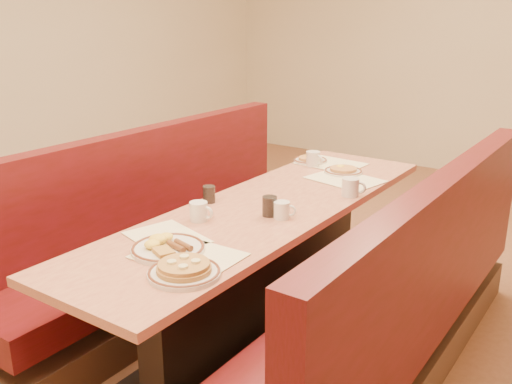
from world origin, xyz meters
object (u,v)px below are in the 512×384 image
Objects in this scene: booth_right at (396,313)px; coffee_mug_a at (282,210)px; coffee_mug_c at (351,187)px; soda_tumbler_mid at (270,206)px; soda_tumbler_near at (209,194)px; coffee_mug_b at (199,211)px; coffee_mug_d at (313,159)px; diner_table at (266,272)px; eggs_plate at (167,247)px; pancake_plate at (184,270)px; booth_left at (166,244)px.

booth_right is 22.88× the size of coffee_mug_a.
coffee_mug_c and soda_tumbler_mid have the same top height.
soda_tumbler_near is (-0.45, -0.01, 0.00)m from coffee_mug_a.
coffee_mug_b is 0.97× the size of coffee_mug_d.
coffee_mug_d is 0.99m from soda_tumbler_mid.
soda_tumbler_mid reaches higher than diner_table.
soda_tumbler_mid is (0.11, 0.61, 0.03)m from eggs_plate.
soda_tumbler_near is (-0.48, 0.73, 0.02)m from pancake_plate.
diner_table is 0.73m from booth_right.
coffee_mug_a is at bearing -56.50° from coffee_mug_d.
booth_right is 27.88× the size of soda_tumbler_near.
eggs_plate is (-0.75, -0.72, 0.41)m from booth_right.
pancake_plate is 0.87m from soda_tumbler_near.
coffee_mug_a is at bearing -33.71° from diner_table.
soda_tumbler_near reaches higher than coffee_mug_a.
booth_left is 1.46m from booth_right.
soda_tumbler_near is 0.90× the size of soda_tumbler_mid.
coffee_mug_d is 1.41× the size of soda_tumbler_near.
booth_right reaches higher than eggs_plate.
coffee_mug_b is (-0.88, -0.36, 0.44)m from booth_right.
soda_tumbler_mid is (0.24, 0.25, 0.00)m from coffee_mug_b.
eggs_plate is (-0.21, 0.13, -0.00)m from pancake_plate.
coffee_mug_a is at bearing 2.49° from soda_tumbler_mid.
coffee_mug_c is at bearing 138.25° from booth_right.
eggs_plate is 0.64m from coffee_mug_a.
booth_left is 8.89× the size of pancake_plate.
booth_left is 8.08× the size of eggs_plate.
booth_right reaches higher than diner_table.
coffee_mug_a reaches higher than eggs_plate.
coffee_mug_b is at bearing -140.76° from coffee_mug_c.
diner_table is 19.76× the size of coffee_mug_d.
eggs_plate is 3.45× the size of soda_tumbler_near.
booth_right is 0.75m from coffee_mug_c.
pancake_plate is at bearing -82.18° from soda_tumbler_mid.
coffee_mug_c is (1.02, 0.40, 0.44)m from booth_left.
booth_left is 25.18× the size of soda_tumbler_mid.
coffee_mug_b reaches higher than diner_table.
booth_left is 19.48× the size of coffee_mug_c.
eggs_plate is at bearing 148.22° from pancake_plate.
coffee_mug_d is at bearing 106.80° from soda_tumbler_mid.
pancake_plate is 0.75m from coffee_mug_a.
booth_left reaches higher than soda_tumbler_mid.
pancake_plate is 0.91× the size of eggs_plate.
booth_right reaches higher than soda_tumbler_mid.
booth_left is at bearing -110.18° from coffee_mug_d.
diner_table is at bearing 23.94° from soda_tumbler_near.
soda_tumbler_mid is at bearing 162.67° from coffee_mug_a.
diner_table is 25.18× the size of soda_tumbler_mid.
soda_tumbler_mid reaches higher than coffee_mug_d.
coffee_mug_b is at bearing -111.45° from diner_table.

